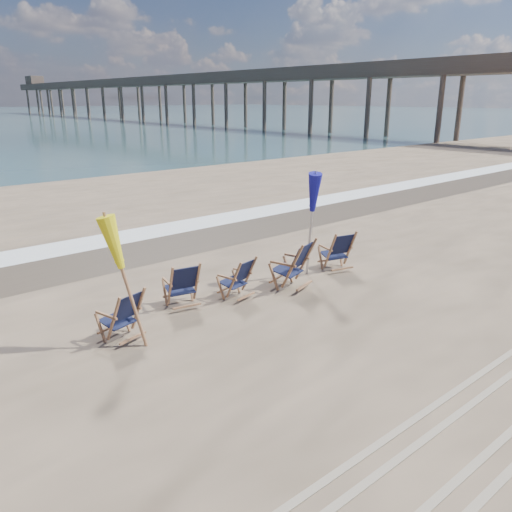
# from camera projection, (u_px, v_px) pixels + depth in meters

# --- Properties ---
(surf_foam) EXTENTS (200.00, 1.40, 0.01)m
(surf_foam) POSITION_uv_depth(u_px,v_px,m) (123.00, 237.00, 14.65)
(surf_foam) COLOR silver
(surf_foam) RESTS_ON ground
(wet_sand_strip) EXTENTS (200.00, 2.60, 0.00)m
(wet_sand_strip) POSITION_uv_depth(u_px,v_px,m) (148.00, 248.00, 13.56)
(wet_sand_strip) COLOR #42362A
(wet_sand_strip) RESTS_ON ground
(tire_tracks) EXTENTS (80.00, 1.30, 0.01)m
(tire_tracks) POSITION_uv_depth(u_px,v_px,m) (500.00, 409.00, 6.53)
(tire_tracks) COLOR gray
(tire_tracks) RESTS_ON ground
(beach_chair_0) EXTENTS (0.75, 0.80, 0.93)m
(beach_chair_0) POSITION_uv_depth(u_px,v_px,m) (139.00, 311.00, 8.44)
(beach_chair_0) COLOR black
(beach_chair_0) RESTS_ON ground
(beach_chair_1) EXTENTS (0.74, 0.80, 0.96)m
(beach_chair_1) POSITION_uv_depth(u_px,v_px,m) (197.00, 283.00, 9.65)
(beach_chair_1) COLOR black
(beach_chair_1) RESTS_ON ground
(beach_chair_2) EXTENTS (0.70, 0.75, 0.89)m
(beach_chair_2) POSITION_uv_depth(u_px,v_px,m) (249.00, 275.00, 10.19)
(beach_chair_2) COLOR black
(beach_chair_2) RESTS_ON ground
(beach_chair_3) EXTENTS (0.91, 0.97, 1.10)m
(beach_chair_3) POSITION_uv_depth(u_px,v_px,m) (306.00, 261.00, 10.73)
(beach_chair_3) COLOR black
(beach_chair_3) RESTS_ON ground
(beach_chair_4) EXTENTS (0.80, 0.85, 0.99)m
(beach_chair_4) POSITION_uv_depth(u_px,v_px,m) (350.00, 250.00, 11.72)
(beach_chair_4) COLOR black
(beach_chair_4) RESTS_ON ground
(umbrella_yellow) EXTENTS (0.30, 0.30, 2.21)m
(umbrella_yellow) POSITION_uv_depth(u_px,v_px,m) (125.00, 248.00, 7.73)
(umbrella_yellow) COLOR #9E6A46
(umbrella_yellow) RESTS_ON ground
(umbrella_blue) EXTENTS (0.30, 0.30, 2.43)m
(umbrella_blue) POSITION_uv_depth(u_px,v_px,m) (312.00, 195.00, 10.79)
(umbrella_blue) COLOR #A5A5AD
(umbrella_blue) RESTS_ON ground
(fishing_pier) EXTENTS (4.40, 140.00, 9.30)m
(fishing_pier) POSITION_uv_depth(u_px,v_px,m) (157.00, 93.00, 84.51)
(fishing_pier) COLOR brown
(fishing_pier) RESTS_ON ground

